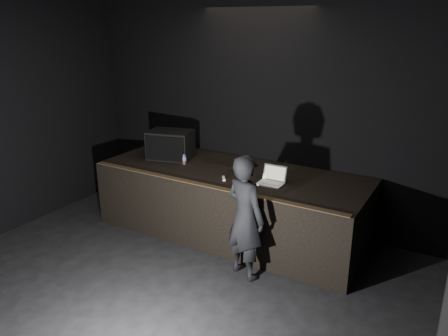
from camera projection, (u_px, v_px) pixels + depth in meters
ground at (102, 335)px, 4.53m from camera, size 7.00×7.00×0.00m
room_walls at (81, 148)px, 3.88m from camera, size 6.10×7.10×3.52m
stage_riser at (231, 202)px, 6.60m from camera, size 4.00×1.50×1.00m
riser_lip at (205, 185)px, 5.86m from camera, size 3.92×0.10×0.01m
stage_monitor at (170, 145)px, 6.96m from camera, size 0.77×0.64×0.45m
cable at (225, 167)px, 6.58m from camera, size 0.90×0.09×0.02m
laptop at (272, 179)px, 5.93m from camera, size 0.34×0.30×0.23m
beer_can at (184, 159)px, 6.73m from camera, size 0.07×0.07×0.16m
plastic_cup at (292, 169)px, 6.36m from camera, size 0.08×0.08×0.10m
wii_remote at (224, 178)px, 6.08m from camera, size 0.12×0.15×0.03m
person at (245, 217)px, 5.38m from camera, size 0.68×0.56×1.61m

